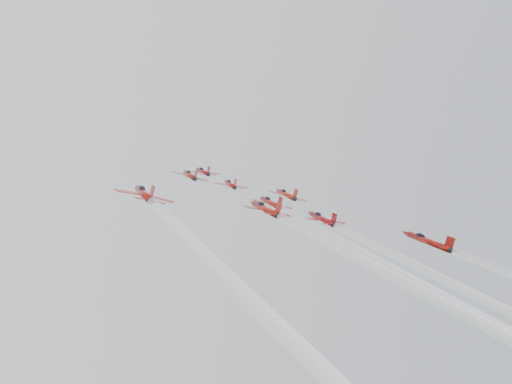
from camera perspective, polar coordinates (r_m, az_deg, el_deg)
name	(u,v)px	position (r m, az deg, el deg)	size (l,w,h in m)	color
jet_lead	(203,171)	(146.23, -5.31, 2.06)	(8.68, 11.07, 7.16)	maroon
jet_row2_left	(190,175)	(130.56, -6.65, 1.70)	(9.11, 11.63, 7.52)	maroon
jet_row2_center	(230,184)	(130.41, -2.60, 0.80)	(8.38, 10.69, 6.91)	#AB1310
jet_row2_right	(286,194)	(136.20, 3.02, -0.23)	(9.83, 12.54, 8.11)	#AB2010
jet_center	(397,268)	(77.90, 13.93, -7.40)	(8.76, 82.15, 49.97)	#A2170F
jet_rear_farleft	(254,303)	(46.72, -0.20, -11.06)	(9.60, 90.01, 54.75)	#A3140F
jet_rear_left	(433,302)	(64.31, 17.27, -10.48)	(9.54, 89.47, 54.42)	#A51D0F
jet_rear_right	(490,300)	(75.16, 22.32, -9.92)	(8.75, 82.03, 49.90)	#9F0F16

